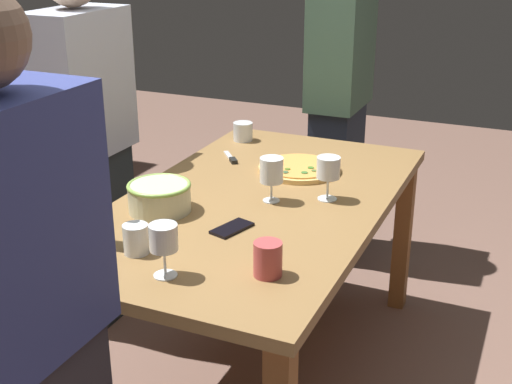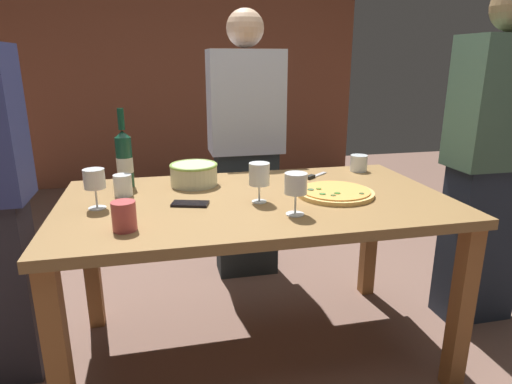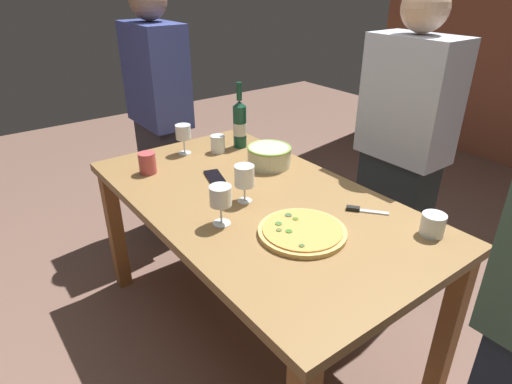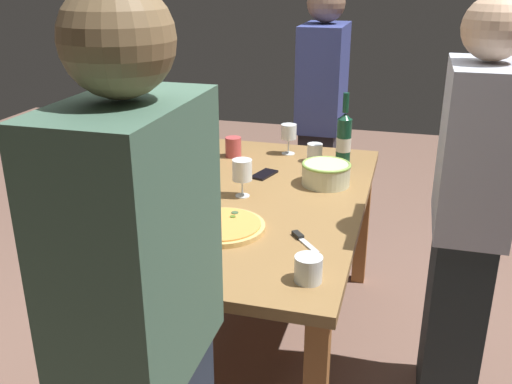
# 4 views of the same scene
# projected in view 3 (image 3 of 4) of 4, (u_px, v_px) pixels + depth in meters

# --- Properties ---
(ground_plane) EXTENTS (8.00, 8.00, 0.00)m
(ground_plane) POSITION_uv_depth(u_px,v_px,m) (256.00, 328.00, 2.19)
(ground_plane) COLOR brown
(dining_table) EXTENTS (1.60, 0.90, 0.75)m
(dining_table) POSITION_uv_depth(u_px,v_px,m) (256.00, 216.00, 1.89)
(dining_table) COLOR olive
(dining_table) RESTS_ON ground
(pizza) EXTENTS (0.33, 0.33, 0.03)m
(pizza) POSITION_uv_depth(u_px,v_px,m) (302.00, 231.00, 1.58)
(pizza) COLOR #E0B265
(pizza) RESTS_ON dining_table
(serving_bowl) EXTENTS (0.22, 0.22, 0.10)m
(serving_bowl) POSITION_uv_depth(u_px,v_px,m) (269.00, 155.00, 2.13)
(serving_bowl) COLOR beige
(serving_bowl) RESTS_ON dining_table
(wine_bottle) EXTENTS (0.07, 0.07, 0.35)m
(wine_bottle) POSITION_uv_depth(u_px,v_px,m) (240.00, 124.00, 2.33)
(wine_bottle) COLOR #14412C
(wine_bottle) RESTS_ON dining_table
(wine_glass_near_pizza) EXTENTS (0.08, 0.08, 0.16)m
(wine_glass_near_pizza) POSITION_uv_depth(u_px,v_px,m) (221.00, 197.00, 1.60)
(wine_glass_near_pizza) COLOR white
(wine_glass_near_pizza) RESTS_ON dining_table
(wine_glass_by_bottle) EXTENTS (0.08, 0.08, 0.16)m
(wine_glass_by_bottle) POSITION_uv_depth(u_px,v_px,m) (244.00, 177.00, 1.77)
(wine_glass_by_bottle) COLOR white
(wine_glass_by_bottle) RESTS_ON dining_table
(wine_glass_far_left) EXTENTS (0.08, 0.08, 0.16)m
(wine_glass_far_left) POSITION_uv_depth(u_px,v_px,m) (184.00, 133.00, 2.25)
(wine_glass_far_left) COLOR white
(wine_glass_far_left) RESTS_ON dining_table
(cup_amber) EXTENTS (0.08, 0.08, 0.09)m
(cup_amber) POSITION_uv_depth(u_px,v_px,m) (218.00, 144.00, 2.30)
(cup_amber) COLOR white
(cup_amber) RESTS_ON dining_table
(cup_ceramic) EXTENTS (0.08, 0.08, 0.10)m
(cup_ceramic) POSITION_uv_depth(u_px,v_px,m) (147.00, 163.00, 2.05)
(cup_ceramic) COLOR #BE494A
(cup_ceramic) RESTS_ON dining_table
(cup_spare) EXTENTS (0.09, 0.09, 0.08)m
(cup_spare) POSITION_uv_depth(u_px,v_px,m) (433.00, 225.00, 1.57)
(cup_spare) COLOR white
(cup_spare) RESTS_ON dining_table
(cell_phone) EXTENTS (0.16, 0.11, 0.01)m
(cell_phone) POSITION_uv_depth(u_px,v_px,m) (214.00, 177.00, 2.02)
(cell_phone) COLOR black
(cell_phone) RESTS_ON dining_table
(pizza_knife) EXTENTS (0.14, 0.12, 0.02)m
(pizza_knife) POSITION_uv_depth(u_px,v_px,m) (361.00, 210.00, 1.74)
(pizza_knife) COLOR silver
(pizza_knife) RESTS_ON dining_table
(person_host) EXTENTS (0.43, 0.24, 1.58)m
(person_host) POSITION_uv_depth(u_px,v_px,m) (401.00, 153.00, 2.18)
(person_host) COLOR #212A2D
(person_host) RESTS_ON ground
(person_guest_right) EXTENTS (0.44, 0.24, 1.58)m
(person_guest_right) POSITION_uv_depth(u_px,v_px,m) (160.00, 120.00, 2.67)
(person_guest_right) COLOR #33303A
(person_guest_right) RESTS_ON ground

